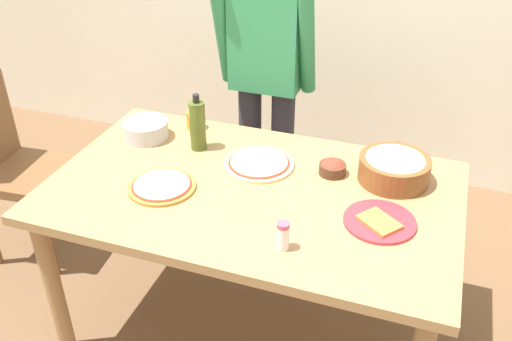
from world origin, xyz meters
The scene contains 13 objects.
ground centered at (0.00, 0.00, 0.00)m, with size 8.00×8.00×0.00m, color brown.
dining_table centered at (0.00, 0.00, 0.67)m, with size 1.60×0.96×0.76m.
person_cook centered at (-0.19, 0.76, 0.94)m, with size 0.49×0.25×1.62m.
chair_wooden_left centered at (-1.32, 0.14, 0.54)m, with size 0.43×0.43×0.95m.
pizza_raw_on_board centered at (-0.03, 0.17, 0.77)m, with size 0.29×0.29×0.02m.
pizza_cooked_on_tray centered at (-0.33, -0.12, 0.77)m, with size 0.27×0.27×0.02m.
plate_with_slice centered at (0.51, -0.06, 0.77)m, with size 0.26×0.26×0.02m.
popcorn_bowl centered at (0.51, 0.24, 0.82)m, with size 0.28×0.28×0.11m.
mixing_bowl_steel centered at (-0.59, 0.23, 0.80)m, with size 0.20×0.20×0.08m.
small_sauce_bowl centered at (0.27, 0.21, 0.79)m, with size 0.11×0.11×0.06m.
olive_oil_bottle centered at (-0.33, 0.22, 0.87)m, with size 0.07×0.07×0.26m.
cup_orange centered at (-0.42, 0.39, 0.80)m, with size 0.07×0.07×0.09m, color orange.
salt_shaker centered at (0.22, -0.31, 0.81)m, with size 0.04×0.04×0.11m.
Camera 1 is at (0.62, -1.72, 1.98)m, focal length 39.30 mm.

